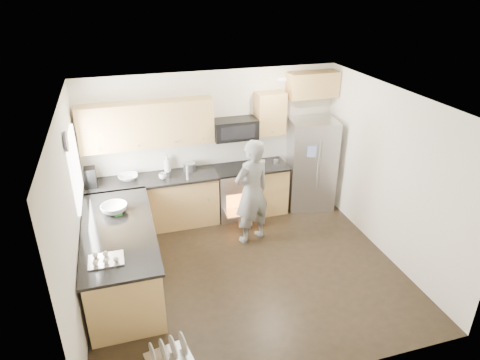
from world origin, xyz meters
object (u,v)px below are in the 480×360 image
object	(u,v)px
person	(252,192)
stove_range	(237,181)
refrigerator	(311,164)
dish_rack	(169,355)

from	to	relation	value
person	stove_range	bearing A→B (deg)	-110.20
refrigerator	person	world-z (taller)	person
refrigerator	person	xyz separation A→B (m)	(-1.43, -0.84, 0.04)
stove_range	dish_rack	distance (m)	3.50
stove_range	dish_rack	bearing A→B (deg)	-119.41
stove_range	dish_rack	size ratio (longest dim) A/B	3.16
refrigerator	person	distance (m)	1.66
person	dish_rack	world-z (taller)	person
refrigerator	dish_rack	size ratio (longest dim) A/B	2.99
dish_rack	person	bearing A→B (deg)	51.50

